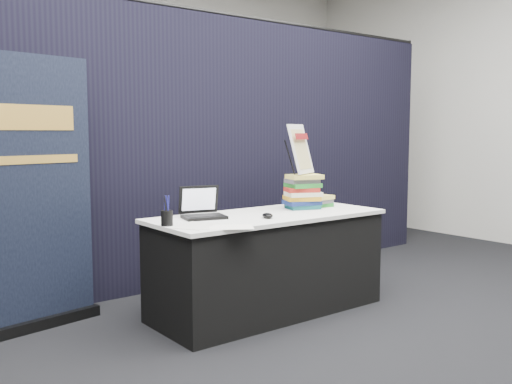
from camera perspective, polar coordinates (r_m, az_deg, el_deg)
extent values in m
plane|color=black|center=(4.05, 6.18, -13.65)|extent=(8.00, 8.00, 0.00)
cube|color=beige|center=(7.26, -16.38, 8.83)|extent=(8.00, 0.02, 3.50)
cube|color=black|center=(5.09, -6.27, 4.15)|extent=(6.00, 0.08, 2.40)
cube|color=black|center=(4.35, 1.16, -7.31)|extent=(1.76, 0.71, 0.72)
cube|color=silver|center=(4.28, 1.17, -2.41)|extent=(1.80, 0.75, 0.03)
cube|color=black|center=(4.07, -5.21, -2.50)|extent=(0.34, 0.27, 0.02)
cube|color=black|center=(4.14, -5.99, -0.80)|extent=(0.30, 0.13, 0.21)
cube|color=white|center=(4.13, -5.94, -0.81)|extent=(0.25, 0.10, 0.16)
ellipsoid|color=black|center=(4.07, 1.17, -2.37)|extent=(0.11, 0.14, 0.04)
cube|color=silver|center=(3.76, -6.07, -3.37)|extent=(0.36, 0.33, 0.00)
cube|color=white|center=(3.69, -2.49, -3.52)|extent=(0.35, 0.32, 0.00)
cube|color=silver|center=(3.73, -4.02, -3.43)|extent=(0.28, 0.23, 0.00)
cylinder|color=black|center=(3.78, -8.90, -2.59)|extent=(0.10, 0.10, 0.10)
cube|color=#175859|center=(4.58, 4.71, -1.47)|extent=(0.30, 0.27, 0.03)
cube|color=navy|center=(4.57, 4.72, -1.04)|extent=(0.30, 0.27, 0.03)
cube|color=#C38D1B|center=(4.57, 4.72, -0.61)|extent=(0.30, 0.27, 0.03)
cube|color=beige|center=(4.57, 4.72, -0.18)|extent=(0.30, 0.27, 0.03)
cube|color=#A4231A|center=(4.56, 4.73, 0.25)|extent=(0.30, 0.27, 0.03)
cube|color=#217C29|center=(4.56, 4.73, 0.68)|extent=(0.30, 0.27, 0.03)
cube|color=#4E4D52|center=(4.56, 4.73, 1.11)|extent=(0.30, 0.27, 0.03)
cube|color=#D6C555|center=(4.55, 4.74, 1.54)|extent=(0.30, 0.27, 0.03)
cube|color=#217C29|center=(4.71, 6.26, -1.29)|extent=(0.22, 0.17, 0.03)
cube|color=#4E4D52|center=(4.71, 6.26, -0.91)|extent=(0.22, 0.17, 0.03)
cube|color=#D6C555|center=(4.70, 6.26, -0.53)|extent=(0.22, 0.17, 0.03)
cube|color=black|center=(4.54, 4.87, 1.94)|extent=(0.19, 0.10, 0.02)
cylinder|color=black|center=(4.54, 3.41, 3.42)|extent=(0.05, 0.10, 0.29)
cylinder|color=black|center=(4.65, 4.91, 3.46)|extent=(0.05, 0.10, 0.29)
cube|color=silver|center=(4.57, 4.49, 4.31)|extent=(0.32, 0.23, 0.39)
cube|color=#D0C482|center=(4.56, 4.56, 4.30)|extent=(0.26, 0.18, 0.31)
cube|color=maroon|center=(4.56, 4.59, 5.57)|extent=(0.23, 0.12, 0.05)
cube|color=black|center=(4.35, -20.24, -12.09)|extent=(0.80, 0.23, 0.08)
cube|color=black|center=(4.18, -20.77, -0.14)|extent=(0.75, 0.16, 1.88)
cube|color=gold|center=(4.15, -20.97, 6.97)|extent=(0.51, 0.09, 0.17)
cube|color=gold|center=(4.15, -20.82, 3.07)|extent=(0.56, 0.10, 0.06)
cylinder|color=black|center=(4.95, 5.83, -7.43)|extent=(0.02, 0.02, 0.43)
cylinder|color=black|center=(5.21, 8.88, -6.78)|extent=(0.02, 0.02, 0.43)
cylinder|color=black|center=(5.22, 2.94, -6.69)|extent=(0.02, 0.02, 0.43)
cylinder|color=black|center=(5.47, 5.98, -6.13)|extent=(0.02, 0.02, 0.43)
cube|color=black|center=(5.17, 5.94, -4.23)|extent=(0.43, 0.43, 0.04)
cube|color=black|center=(5.25, 4.55, -0.06)|extent=(0.38, 0.06, 0.15)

